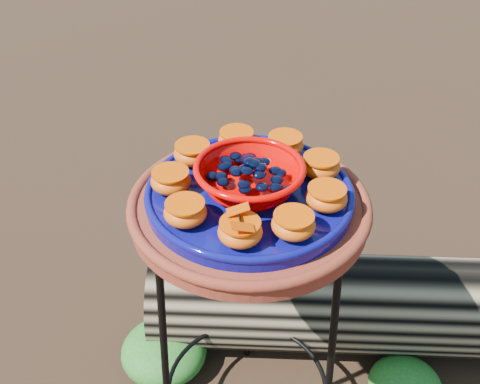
{
  "coord_description": "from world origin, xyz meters",
  "views": [
    {
      "loc": [
        -0.0,
        -0.92,
        1.45
      ],
      "look_at": [
        -0.02,
        0.0,
        0.76
      ],
      "focal_mm": 45.0,
      "sensor_mm": 36.0,
      "label": 1
    }
  ],
  "objects_px": {
    "plant_stand": "(248,333)",
    "cobalt_plate": "(249,196)",
    "terracotta_saucer": "(249,209)",
    "red_bowl": "(250,178)",
    "driftwood_log": "(415,305)"
  },
  "relations": [
    {
      "from": "terracotta_saucer",
      "to": "red_bowl",
      "type": "relative_size",
      "value": 2.33
    },
    {
      "from": "cobalt_plate",
      "to": "plant_stand",
      "type": "bearing_deg",
      "value": 0.0
    },
    {
      "from": "plant_stand",
      "to": "terracotta_saucer",
      "type": "distance_m",
      "value": 0.37
    },
    {
      "from": "plant_stand",
      "to": "terracotta_saucer",
      "type": "xyz_separation_m",
      "value": [
        0.0,
        0.0,
        0.37
      ]
    },
    {
      "from": "terracotta_saucer",
      "to": "cobalt_plate",
      "type": "height_order",
      "value": "cobalt_plate"
    },
    {
      "from": "cobalt_plate",
      "to": "red_bowl",
      "type": "distance_m",
      "value": 0.04
    },
    {
      "from": "cobalt_plate",
      "to": "driftwood_log",
      "type": "distance_m",
      "value": 0.83
    },
    {
      "from": "cobalt_plate",
      "to": "driftwood_log",
      "type": "xyz_separation_m",
      "value": [
        0.49,
        0.28,
        -0.61
      ]
    },
    {
      "from": "red_bowl",
      "to": "terracotta_saucer",
      "type": "bearing_deg",
      "value": 0.0
    },
    {
      "from": "terracotta_saucer",
      "to": "cobalt_plate",
      "type": "relative_size",
      "value": 1.17
    },
    {
      "from": "plant_stand",
      "to": "cobalt_plate",
      "type": "distance_m",
      "value": 0.4
    },
    {
      "from": "terracotta_saucer",
      "to": "cobalt_plate",
      "type": "xyz_separation_m",
      "value": [
        0.0,
        0.0,
        0.03
      ]
    },
    {
      "from": "terracotta_saucer",
      "to": "driftwood_log",
      "type": "bearing_deg",
      "value": 30.37
    },
    {
      "from": "plant_stand",
      "to": "terracotta_saucer",
      "type": "bearing_deg",
      "value": 0.0
    },
    {
      "from": "plant_stand",
      "to": "red_bowl",
      "type": "bearing_deg",
      "value": 0.0
    }
  ]
}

